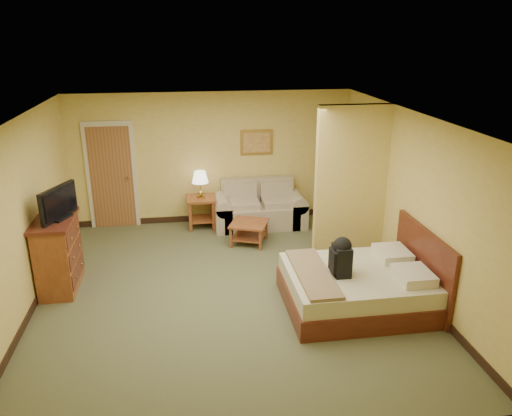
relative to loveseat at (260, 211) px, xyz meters
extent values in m
plane|color=#535838|center=(-0.89, -2.57, -0.29)|extent=(6.00, 6.00, 0.00)
plane|color=white|center=(-0.89, -2.57, 2.31)|extent=(6.00, 6.00, 0.00)
cube|color=#DDC25E|center=(-0.89, 0.43, 1.01)|extent=(5.50, 0.02, 2.60)
cube|color=#DDC25E|center=(-3.64, -2.57, 1.01)|extent=(0.02, 6.00, 2.60)
cube|color=#DDC25E|center=(1.86, -2.57, 1.01)|extent=(0.02, 6.00, 2.60)
cube|color=#DDC25E|center=(1.26, -1.65, 1.01)|extent=(1.20, 0.15, 2.60)
cube|color=beige|center=(-2.84, 0.40, 0.76)|extent=(0.94, 0.06, 2.10)
cube|color=brown|center=(-2.84, 0.38, 0.71)|extent=(0.80, 0.04, 2.00)
cylinder|color=#A88D3E|center=(-2.54, 0.33, 0.71)|extent=(0.04, 0.12, 0.04)
cube|color=black|center=(-0.89, 0.42, -0.23)|extent=(5.50, 0.02, 0.12)
cube|color=tan|center=(0.00, -0.05, -0.07)|extent=(1.48, 0.79, 0.44)
cube|color=tan|center=(0.00, 0.29, 0.38)|extent=(1.48, 0.19, 0.46)
cube|color=tan|center=(-0.74, -0.05, -0.05)|extent=(0.32, 0.79, 0.50)
cube|color=tan|center=(0.74, -0.05, -0.05)|extent=(0.32, 0.79, 0.50)
cube|color=brown|center=(-1.15, 0.08, 0.30)|extent=(0.56, 0.56, 0.04)
cube|color=brown|center=(-1.15, 0.08, -0.13)|extent=(0.47, 0.47, 0.03)
cube|color=brown|center=(-1.37, -0.15, -0.01)|extent=(0.06, 0.06, 0.57)
cube|color=brown|center=(-0.93, -0.15, -0.01)|extent=(0.06, 0.06, 0.57)
cube|color=brown|center=(-1.37, 0.30, -0.01)|extent=(0.06, 0.06, 0.57)
cube|color=brown|center=(-0.93, 0.30, -0.01)|extent=(0.06, 0.06, 0.57)
cylinder|color=#A88D3E|center=(-1.15, 0.08, 0.34)|extent=(0.16, 0.16, 0.04)
cylinder|color=#A88D3E|center=(-1.15, 0.08, 0.54)|extent=(0.02, 0.02, 0.27)
cone|color=white|center=(-1.15, 0.08, 0.74)|extent=(0.32, 0.32, 0.22)
cube|color=brown|center=(-0.33, -0.86, 0.09)|extent=(0.82, 0.82, 0.04)
cube|color=brown|center=(-0.33, -0.86, -0.16)|extent=(0.70, 0.70, 0.03)
cube|color=brown|center=(-0.60, -1.13, -0.11)|extent=(0.05, 0.05, 0.38)
cube|color=brown|center=(-0.06, -0.59, -0.11)|extent=(0.05, 0.05, 0.38)
cube|color=#B78E3F|center=(0.00, 0.41, 1.31)|extent=(0.64, 0.03, 0.50)
cube|color=#B07036|center=(0.00, 0.39, 1.31)|extent=(0.54, 0.02, 0.39)
cube|color=brown|center=(-3.36, -2.09, 0.24)|extent=(0.49, 0.97, 1.06)
cube|color=#4C1B11|center=(-3.36, -2.09, 0.79)|extent=(0.55, 1.04, 0.05)
cube|color=black|center=(-3.26, -2.09, 0.83)|extent=(0.32, 0.40, 0.03)
cube|color=black|center=(-3.26, -2.09, 1.07)|extent=(0.37, 0.75, 0.47)
cube|color=#4C1B11|center=(0.86, -3.27, -0.15)|extent=(1.99, 1.59, 0.30)
cube|color=beige|center=(0.86, -3.27, 0.12)|extent=(1.93, 1.53, 0.24)
cube|color=#4C1B11|center=(1.82, -3.27, 0.25)|extent=(0.06, 1.69, 1.09)
cube|color=#EDE9CD|center=(1.51, -3.61, 0.30)|extent=(0.45, 0.55, 0.14)
cube|color=#EDE9CD|center=(1.51, -2.92, 0.30)|extent=(0.45, 0.55, 0.14)
cube|color=olive|center=(0.22, -3.27, 0.26)|extent=(0.45, 1.49, 0.05)
cube|color=black|center=(0.60, -3.32, 0.45)|extent=(0.21, 0.32, 0.42)
sphere|color=black|center=(0.60, -3.32, 0.66)|extent=(0.25, 0.25, 0.25)
camera|label=1|loc=(-1.47, -9.20, 3.40)|focal=35.00mm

